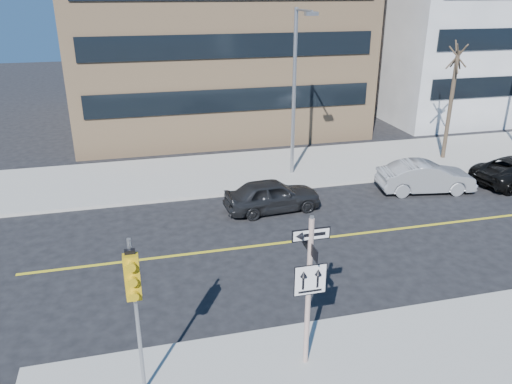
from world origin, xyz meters
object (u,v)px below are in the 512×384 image
object	(u,v)px
traffic_signal	(134,289)
street_tree_west	(457,59)
streetlight_a	(296,83)
sign_pole	(309,284)
parked_car_b	(426,177)
parked_car_a	(272,195)

from	to	relation	value
traffic_signal	street_tree_west	bearing A→B (deg)	39.39
traffic_signal	street_tree_west	xyz separation A→B (m)	(17.00, 13.96, 2.50)
streetlight_a	street_tree_west	distance (m)	9.05
sign_pole	traffic_signal	bearing A→B (deg)	-177.89
traffic_signal	parked_car_b	world-z (taller)	traffic_signal
streetlight_a	traffic_signal	bearing A→B (deg)	-120.80
parked_car_b	street_tree_west	xyz separation A→B (m)	(3.60, 3.98, 4.79)
parked_car_a	parked_car_b	size ratio (longest dim) A/B	0.94
sign_pole	parked_car_a	xyz separation A→B (m)	(1.82, 9.50, -1.73)
street_tree_west	streetlight_a	bearing A→B (deg)	-176.55
sign_pole	traffic_signal	size ratio (longest dim) A/B	1.02
street_tree_west	sign_pole	bearing A→B (deg)	-133.26
parked_car_b	street_tree_west	world-z (taller)	street_tree_west
sign_pole	street_tree_west	world-z (taller)	street_tree_west
streetlight_a	street_tree_west	world-z (taller)	streetlight_a
parked_car_a	parked_car_b	bearing A→B (deg)	-91.84
sign_pole	parked_car_b	bearing A→B (deg)	46.31
street_tree_west	parked_car_b	bearing A→B (deg)	-132.17
sign_pole	parked_car_b	xyz separation A→B (m)	(9.40, 9.84, -1.71)
traffic_signal	parked_car_a	world-z (taller)	traffic_signal
parked_car_b	street_tree_west	size ratio (longest dim) A/B	0.70
traffic_signal	sign_pole	bearing A→B (deg)	2.11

